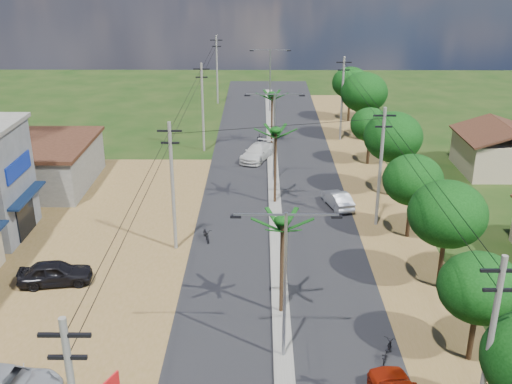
% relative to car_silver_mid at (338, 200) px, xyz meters
% --- Properties ---
extents(ground, '(160.00, 160.00, 0.00)m').
position_rel_car_silver_mid_xyz_m(ground, '(-5.00, -19.29, -0.65)').
color(ground, black).
rests_on(ground, ground).
extents(road, '(12.00, 110.00, 0.04)m').
position_rel_car_silver_mid_xyz_m(road, '(-5.00, -4.29, -0.63)').
color(road, black).
rests_on(road, ground).
extents(median, '(1.00, 90.00, 0.18)m').
position_rel_car_silver_mid_xyz_m(median, '(-5.00, -1.29, -0.56)').
color(median, '#605E56').
rests_on(median, ground).
extents(dirt_lot_west, '(18.00, 46.00, 0.04)m').
position_rel_car_silver_mid_xyz_m(dirt_lot_west, '(-20.00, -11.29, -0.63)').
color(dirt_lot_west, brown).
rests_on(dirt_lot_west, ground).
extents(dirt_shoulder_east, '(5.00, 90.00, 0.03)m').
position_rel_car_silver_mid_xyz_m(dirt_shoulder_east, '(3.50, -4.29, -0.64)').
color(dirt_shoulder_east, brown).
rests_on(dirt_shoulder_east, ground).
extents(low_shed, '(10.40, 10.40, 3.95)m').
position_rel_car_silver_mid_xyz_m(low_shed, '(-26.00, 4.71, 1.31)').
color(low_shed, '#605E56').
rests_on(low_shed, ground).
extents(house_east_far, '(7.60, 7.50, 4.60)m').
position_rel_car_silver_mid_xyz_m(house_east_far, '(16.00, 8.71, 1.74)').
color(house_east_far, tan).
rests_on(house_east_far, ground).
extents(tree_east_b, '(4.00, 4.00, 5.83)m').
position_rel_car_silver_mid_xyz_m(tree_east_b, '(4.30, -19.29, 3.46)').
color(tree_east_b, black).
rests_on(tree_east_b, ground).
extents(tree_east_c, '(4.60, 4.60, 6.83)m').
position_rel_car_silver_mid_xyz_m(tree_east_c, '(4.70, -12.29, 4.21)').
color(tree_east_c, black).
rests_on(tree_east_c, ground).
extents(tree_east_d, '(4.20, 4.20, 6.13)m').
position_rel_car_silver_mid_xyz_m(tree_east_d, '(4.40, -5.29, 3.69)').
color(tree_east_d, black).
rests_on(tree_east_d, ground).
extents(tree_east_e, '(4.80, 4.80, 7.14)m').
position_rel_car_silver_mid_xyz_m(tree_east_e, '(4.60, 2.71, 4.44)').
color(tree_east_e, black).
rests_on(tree_east_e, ground).
extents(tree_east_f, '(3.80, 3.80, 5.52)m').
position_rel_car_silver_mid_xyz_m(tree_east_f, '(4.20, 10.71, 3.24)').
color(tree_east_f, black).
rests_on(tree_east_f, ground).
extents(tree_east_g, '(5.00, 5.00, 7.38)m').
position_rel_car_silver_mid_xyz_m(tree_east_g, '(4.80, 18.71, 4.59)').
color(tree_east_g, black).
rests_on(tree_east_g, ground).
extents(tree_east_h, '(4.40, 4.40, 6.52)m').
position_rel_car_silver_mid_xyz_m(tree_east_h, '(4.50, 26.71, 3.99)').
color(tree_east_h, black).
rests_on(tree_east_h, ground).
extents(palm_median_near, '(2.00, 2.00, 6.15)m').
position_rel_car_silver_mid_xyz_m(palm_median_near, '(-5.00, -15.29, 4.88)').
color(palm_median_near, black).
rests_on(palm_median_near, ground).
extents(palm_median_mid, '(2.00, 2.00, 6.55)m').
position_rel_car_silver_mid_xyz_m(palm_median_mid, '(-5.00, 0.71, 5.25)').
color(palm_median_mid, black).
rests_on(palm_median_mid, ground).
extents(palm_median_far, '(2.00, 2.00, 5.85)m').
position_rel_car_silver_mid_xyz_m(palm_median_far, '(-5.00, 16.71, 4.61)').
color(palm_median_far, black).
rests_on(palm_median_far, ground).
extents(streetlight_near, '(5.10, 0.18, 8.00)m').
position_rel_car_silver_mid_xyz_m(streetlight_near, '(-5.00, -19.29, 4.13)').
color(streetlight_near, gray).
rests_on(streetlight_near, ground).
extents(streetlight_mid, '(5.10, 0.18, 8.00)m').
position_rel_car_silver_mid_xyz_m(streetlight_mid, '(-5.00, 5.71, 4.13)').
color(streetlight_mid, gray).
rests_on(streetlight_mid, ground).
extents(streetlight_far, '(5.10, 0.18, 8.00)m').
position_rel_car_silver_mid_xyz_m(streetlight_far, '(-5.00, 30.71, 4.13)').
color(streetlight_far, gray).
rests_on(streetlight_far, ground).
extents(utility_pole_w_b, '(1.60, 0.24, 9.00)m').
position_rel_car_silver_mid_xyz_m(utility_pole_w_b, '(-12.00, -7.29, 4.10)').
color(utility_pole_w_b, '#605E56').
rests_on(utility_pole_w_b, ground).
extents(utility_pole_w_c, '(1.60, 0.24, 9.00)m').
position_rel_car_silver_mid_xyz_m(utility_pole_w_c, '(-12.00, 14.71, 4.10)').
color(utility_pole_w_c, '#605E56').
rests_on(utility_pole_w_c, ground).
extents(utility_pole_w_d, '(1.60, 0.24, 9.00)m').
position_rel_car_silver_mid_xyz_m(utility_pole_w_d, '(-12.00, 35.71, 4.10)').
color(utility_pole_w_d, '#605E56').
rests_on(utility_pole_w_d, ground).
extents(utility_pole_e_a, '(1.60, 0.24, 9.00)m').
position_rel_car_silver_mid_xyz_m(utility_pole_e_a, '(2.50, -25.29, 4.10)').
color(utility_pole_e_a, '#605E56').
rests_on(utility_pole_e_a, ground).
extents(utility_pole_e_b, '(1.60, 0.24, 9.00)m').
position_rel_car_silver_mid_xyz_m(utility_pole_e_b, '(2.50, -3.29, 4.10)').
color(utility_pole_e_b, '#605E56').
rests_on(utility_pole_e_b, ground).
extents(utility_pole_e_c, '(1.60, 0.24, 9.00)m').
position_rel_car_silver_mid_xyz_m(utility_pole_e_c, '(2.50, 18.71, 4.10)').
color(utility_pole_e_c, '#605E56').
rests_on(utility_pole_e_c, ground).
extents(car_silver_mid, '(2.39, 4.18, 1.30)m').
position_rel_car_silver_mid_xyz_m(car_silver_mid, '(0.00, 0.00, 0.00)').
color(car_silver_mid, '#9DA1A5').
rests_on(car_silver_mid, ground).
extents(car_white_far, '(3.89, 5.56, 1.50)m').
position_rel_car_silver_mid_xyz_m(car_white_far, '(-6.50, 11.78, 0.10)').
color(car_white_far, '#B2B1AD').
rests_on(car_white_far, ground).
extents(car_parked_silver, '(5.32, 3.07, 1.39)m').
position_rel_car_silver_mid_xyz_m(car_parked_silver, '(-17.70, -22.23, 0.04)').
color(car_parked_silver, '#9DA1A5').
rests_on(car_parked_silver, ground).
extents(car_parked_dark, '(4.65, 2.48, 1.50)m').
position_rel_car_silver_mid_xyz_m(car_parked_dark, '(-18.72, -12.14, 0.10)').
color(car_parked_dark, black).
rests_on(car_parked_dark, ground).
extents(moto_rider_east, '(1.23, 1.81, 0.90)m').
position_rel_car_silver_mid_xyz_m(moto_rider_east, '(0.20, -19.27, -0.20)').
color(moto_rider_east, black).
rests_on(moto_rider_east, ground).
extents(moto_rider_west_a, '(1.08, 1.90, 0.94)m').
position_rel_car_silver_mid_xyz_m(moto_rider_west_a, '(-10.00, -6.03, -0.18)').
color(moto_rider_west_a, black).
rests_on(moto_rider_west_a, ground).
extents(moto_rider_west_b, '(1.16, 1.90, 1.10)m').
position_rel_car_silver_mid_xyz_m(moto_rider_west_b, '(-6.20, 16.80, -0.10)').
color(moto_rider_west_b, black).
rests_on(moto_rider_west_b, ground).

